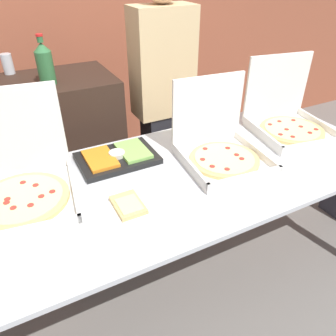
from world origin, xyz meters
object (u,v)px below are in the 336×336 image
(paper_plate_front_center, at_px, (128,206))
(soda_bottle, at_px, (45,63))
(pizza_box_near_right, at_px, (288,119))
(person_guest_plaid, at_px, (163,102))
(pizza_box_far_left, at_px, (220,147))
(veggie_tray, at_px, (117,157))
(soda_can_silver, at_px, (8,64))
(pizza_box_far_right, at_px, (19,182))

(paper_plate_front_center, height_order, soda_bottle, soda_bottle)
(pizza_box_near_right, distance_m, person_guest_plaid, 0.83)
(paper_plate_front_center, bearing_deg, pizza_box_far_left, 14.75)
(pizza_box_far_left, distance_m, veggie_tray, 0.55)
(person_guest_plaid, bearing_deg, soda_can_silver, -22.58)
(pizza_box_far_right, xyz_separation_m, veggie_tray, (0.49, 0.10, -0.06))
(soda_can_silver, distance_m, person_guest_plaid, 1.02)
(soda_can_silver, xyz_separation_m, person_guest_plaid, (0.90, -0.37, -0.29))
(paper_plate_front_center, bearing_deg, veggie_tray, 76.71)
(paper_plate_front_center, distance_m, person_guest_plaid, 1.05)
(veggie_tray, height_order, soda_bottle, soda_bottle)
(pizza_box_near_right, bearing_deg, veggie_tray, -178.18)
(soda_can_silver, bearing_deg, veggie_tray, -65.09)
(paper_plate_front_center, bearing_deg, pizza_box_far_right, 143.42)
(pizza_box_far_left, bearing_deg, pizza_box_far_right, 177.53)
(veggie_tray, distance_m, soda_bottle, 0.69)
(pizza_box_near_right, bearing_deg, pizza_box_far_right, -172.09)
(paper_plate_front_center, height_order, person_guest_plaid, person_guest_plaid)
(person_guest_plaid, bearing_deg, soda_bottle, -4.37)
(veggie_tray, bearing_deg, soda_can_silver, 114.91)
(soda_bottle, bearing_deg, veggie_tray, -68.17)
(paper_plate_front_center, relative_size, soda_bottle, 0.73)
(pizza_box_far_right, height_order, soda_bottle, soda_bottle)
(pizza_box_far_right, xyz_separation_m, person_guest_plaid, (1.00, 0.56, -0.00))
(pizza_box_far_left, distance_m, pizza_box_near_right, 0.59)
(pizza_box_far_right, height_order, paper_plate_front_center, pizza_box_far_right)
(pizza_box_far_right, xyz_separation_m, soda_can_silver, (0.10, 0.94, 0.28))
(pizza_box_far_right, bearing_deg, soda_can_silver, 91.28)
(pizza_box_far_left, relative_size, pizza_box_near_right, 0.91)
(paper_plate_front_center, xyz_separation_m, person_guest_plaid, (0.60, 0.86, 0.06))
(paper_plate_front_center, relative_size, veggie_tray, 0.48)
(soda_can_silver, bearing_deg, paper_plate_front_center, -76.55)
(soda_can_silver, bearing_deg, soda_bottle, -60.41)
(paper_plate_front_center, distance_m, veggie_tray, 0.41)
(soda_bottle, bearing_deg, soda_can_silver, 119.59)
(pizza_box_far_right, height_order, pizza_box_near_right, pizza_box_far_right)
(pizza_box_near_right, xyz_separation_m, veggie_tray, (-1.07, 0.15, -0.06))
(pizza_box_far_right, bearing_deg, person_guest_plaid, 36.95)
(pizza_box_near_right, bearing_deg, pizza_box_far_left, -161.10)
(pizza_box_far_left, xyz_separation_m, paper_plate_front_center, (-0.59, -0.16, -0.06))
(pizza_box_near_right, relative_size, soda_bottle, 1.88)
(person_guest_plaid, bearing_deg, pizza_box_near_right, 132.67)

